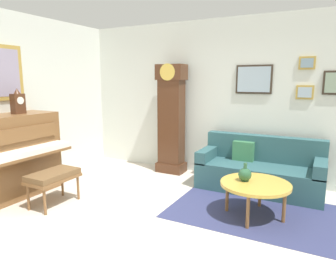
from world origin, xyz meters
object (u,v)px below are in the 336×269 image
at_px(piano_bench, 53,177).
at_px(coffee_table, 255,185).
at_px(grandfather_clock, 171,122).
at_px(mantel_clock, 18,102).
at_px(green_jug, 245,174).
at_px(piano, 10,156).
at_px(couch, 260,170).

height_order(piano_bench, coffee_table, piano_bench).
bearing_deg(grandfather_clock, coffee_table, -34.05).
distance_m(mantel_clock, green_jug, 3.45).
height_order(piano, green_jug, piano).
relative_size(piano_bench, mantel_clock, 1.84).
relative_size(coffee_table, green_jug, 3.67).
bearing_deg(mantel_clock, grandfather_clock, 52.76).
relative_size(piano_bench, coffee_table, 0.80).
distance_m(piano_bench, grandfather_clock, 2.36).
xyz_separation_m(grandfather_clock, mantel_clock, (-1.54, -2.03, 0.45)).
distance_m(piano, coffee_table, 3.54).
distance_m(piano, green_jug, 3.40).
distance_m(piano, couch, 3.85).
bearing_deg(piano, couch, 32.49).
xyz_separation_m(piano_bench, grandfather_clock, (0.74, 2.17, 0.56)).
height_order(grandfather_clock, coffee_table, grandfather_clock).
height_order(piano, grandfather_clock, grandfather_clock).
bearing_deg(piano, grandfather_clock, 55.40).
height_order(couch, mantel_clock, mantel_clock).
distance_m(couch, mantel_clock, 3.88).
distance_m(couch, coffee_table, 1.08).
height_order(piano, mantel_clock, mantel_clock).
bearing_deg(coffee_table, grandfather_clock, 145.95).
relative_size(piano, piano_bench, 2.06).
bearing_deg(grandfather_clock, couch, -6.12).
height_order(couch, coffee_table, couch).
bearing_deg(green_jug, coffee_table, -4.04).
distance_m(piano_bench, coffee_table, 2.74).
relative_size(grandfather_clock, green_jug, 8.46).
relative_size(piano, grandfather_clock, 0.71).
bearing_deg(piano, coffee_table, 16.43).
xyz_separation_m(grandfather_clock, coffee_table, (1.84, -1.24, -0.54)).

